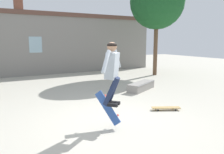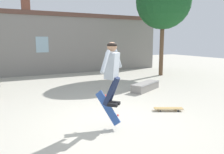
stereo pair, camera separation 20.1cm
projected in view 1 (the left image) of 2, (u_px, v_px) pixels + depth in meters
ground_plane at (110, 123)px, 5.36m from camera, size 40.00×40.00×0.00m
building_backdrop at (38, 42)px, 12.56m from camera, size 16.13×0.52×4.74m
tree_right at (157, 2)px, 12.15m from camera, size 3.02×3.02×5.63m
skate_ledge at (141, 86)px, 8.90m from camera, size 1.61×1.15×0.32m
skater at (112, 68)px, 4.85m from camera, size 0.93×0.85×1.43m
skateboard_flipping at (108, 108)px, 5.06m from camera, size 0.40×0.58×0.80m
skateboard_resting at (166, 108)px, 6.35m from camera, size 0.82×0.53×0.08m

